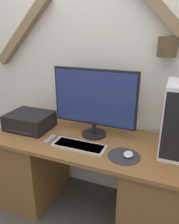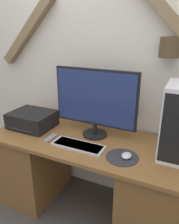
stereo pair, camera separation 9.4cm
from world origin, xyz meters
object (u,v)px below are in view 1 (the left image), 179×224
Objects in this scene: keyboard at (79,146)px; computer_tower at (176,119)px; monitor at (94,100)px; mouse at (128,154)px; remote_control at (50,139)px; printer at (30,121)px.

computer_tower is (0.66, 0.19, 0.25)m from keyboard.
monitor is at bearing 82.13° from keyboard.
keyboard is (-0.03, -0.24, -0.30)m from monitor.
remote_control is (-0.65, 0.01, -0.01)m from mouse.
printer is at bearing -171.06° from monitor.
remote_control is at bearing -169.26° from computer_tower.
computer_tower is 0.98m from remote_control.
computer_tower is 1.36× the size of printer.
computer_tower reaches higher than printer.
monitor is 4.99× the size of remote_control.
remote_control is at bearing 176.72° from keyboard.
printer is (-0.93, 0.14, 0.05)m from mouse.
keyboard is at bearing -97.87° from monitor.
computer_tower is (0.63, -0.05, -0.05)m from monitor.
keyboard is 0.38m from mouse.
printer is at bearing 171.62° from mouse.
printer is (-0.55, 0.14, 0.06)m from keyboard.
keyboard is at bearing -14.64° from printer.
monitor reaches higher than remote_control.
keyboard is 0.79× the size of computer_tower.
monitor is at bearing 36.59° from remote_control.
mouse is at bearing -8.38° from printer.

